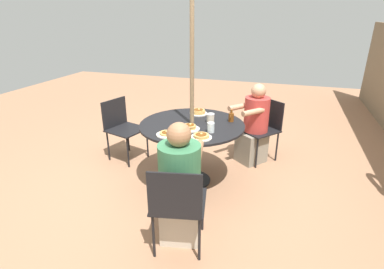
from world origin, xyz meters
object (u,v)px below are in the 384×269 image
(patio_table, at_px, (192,132))
(patio_chair_east, at_px, (122,125))
(pancake_plate_a, at_px, (190,128))
(patio_chair_south, at_px, (178,202))
(syrup_bottle, at_px, (231,117))
(coffee_cup, at_px, (210,118))
(pancake_plate_d, at_px, (201,136))
(drinking_glass_a, at_px, (211,127))
(patio_chair_north, at_px, (263,125))
(pancake_plate_b, at_px, (198,112))
(diner_north, at_px, (254,127))
(diner_south, at_px, (180,188))
(pancake_plate_c, at_px, (167,134))

(patio_table, bearing_deg, patio_chair_east, -106.62)
(patio_chair_east, bearing_deg, pancake_plate_a, 82.59)
(patio_chair_south, distance_m, syrup_bottle, 1.42)
(coffee_cup, bearing_deg, pancake_plate_d, 3.14)
(patio_chair_east, bearing_deg, drinking_glass_a, 86.11)
(patio_chair_east, relative_size, pancake_plate_d, 3.77)
(patio_chair_north, distance_m, patio_chair_south, 2.14)
(pancake_plate_b, bearing_deg, diner_north, 121.47)
(diner_south, height_order, pancake_plate_b, diner_south)
(syrup_bottle, distance_m, coffee_cup, 0.25)
(patio_chair_north, height_order, diner_south, diner_south)
(pancake_plate_a, bearing_deg, patio_chair_south, 12.08)
(diner_north, relative_size, pancake_plate_b, 4.92)
(diner_north, relative_size, drinking_glass_a, 10.20)
(patio_chair_north, bearing_deg, coffee_cup, 94.65)
(pancake_plate_d, bearing_deg, diner_north, 159.88)
(patio_chair_south, height_order, pancake_plate_d, patio_chair_south)
(patio_chair_east, height_order, patio_chair_south, same)
(diner_south, bearing_deg, coffee_cup, 78.98)
(patio_chair_south, relative_size, pancake_plate_a, 3.77)
(diner_north, bearing_deg, drinking_glass_a, 108.50)
(diner_north, bearing_deg, pancake_plate_c, 95.84)
(pancake_plate_b, xyz_separation_m, pancake_plate_d, (0.75, 0.25, -0.01))
(patio_chair_south, bearing_deg, pancake_plate_c, 105.76)
(patio_chair_north, xyz_separation_m, pancake_plate_d, (1.29, -0.53, 0.28))
(syrup_bottle, height_order, coffee_cup, syrup_bottle)
(patio_chair_south, relative_size, diner_south, 0.74)
(drinking_glass_a, bearing_deg, patio_chair_north, 156.38)
(pancake_plate_c, relative_size, drinking_glass_a, 2.07)
(pancake_plate_c, bearing_deg, patio_chair_east, -127.25)
(pancake_plate_b, relative_size, pancake_plate_c, 1.00)
(pancake_plate_b, xyz_separation_m, coffee_cup, (0.26, 0.22, 0.03))
(patio_chair_south, bearing_deg, diner_north, 66.60)
(patio_chair_east, bearing_deg, syrup_bottle, 102.09)
(patio_chair_south, bearing_deg, pancake_plate_d, 79.82)
(pancake_plate_a, relative_size, drinking_glass_a, 2.07)
(patio_chair_south, bearing_deg, diner_south, 90.00)
(patio_chair_east, xyz_separation_m, syrup_bottle, (0.12, 1.55, 0.32))
(patio_chair_east, bearing_deg, coffee_cup, 96.76)
(diner_north, distance_m, pancake_plate_c, 1.45)
(diner_south, relative_size, syrup_bottle, 7.78)
(patio_table, relative_size, diner_south, 1.07)
(pancake_plate_a, bearing_deg, drinking_glass_a, 88.30)
(patio_chair_east, distance_m, pancake_plate_c, 1.27)
(patio_chair_north, xyz_separation_m, diner_north, (0.13, -0.11, 0.01))
(patio_table, relative_size, pancake_plate_d, 5.47)
(patio_chair_south, relative_size, pancake_plate_b, 3.77)
(patio_chair_east, xyz_separation_m, pancake_plate_c, (0.75, 0.98, 0.27))
(patio_chair_north, height_order, pancake_plate_d, patio_chair_north)
(drinking_glass_a, bearing_deg, diner_north, 159.00)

